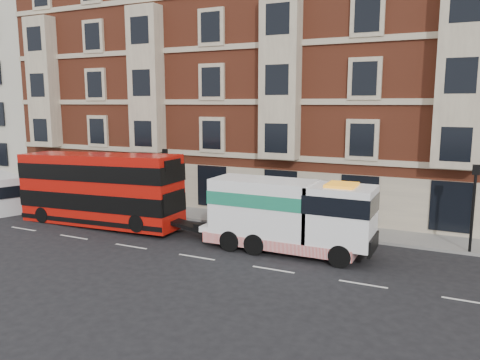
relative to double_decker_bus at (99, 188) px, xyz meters
name	(u,v)px	position (x,y,z in m)	size (l,w,h in m)	color
ground	(197,257)	(8.46, -2.68, -2.33)	(120.00, 120.00, 0.00)	black
sidewalk	(258,221)	(8.46, 4.82, -2.25)	(90.00, 3.00, 0.15)	slate
victorian_terrace	(306,67)	(8.96, 12.32, 7.74)	(45.00, 12.00, 20.40)	brown
cream_block	(9,94)	(-21.54, 11.32, 6.02)	(16.00, 10.00, 16.80)	beige
lamp_post_west	(166,177)	(2.46, 3.52, 0.35)	(0.35, 0.15, 4.35)	black
lamp_post_east	(474,202)	(20.46, 3.52, 0.35)	(0.35, 0.15, 4.35)	black
double_decker_bus	(99,188)	(0.00, 0.00, 0.00)	(10.84, 2.49, 4.39)	#BD120A
tow_truck	(286,215)	(12.06, 0.00, -0.41)	(8.68, 2.57, 3.62)	white
box_van	(1,193)	(-9.11, 0.24, -1.10)	(5.16, 3.39, 2.49)	silver
pedestrian	(128,192)	(-1.85, 4.93, -1.28)	(0.66, 0.43, 1.80)	#1A2734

